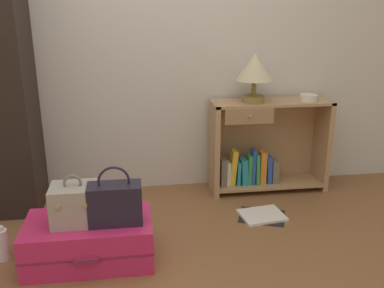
# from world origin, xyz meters

# --- Properties ---
(back_wall) EXTENTS (6.40, 0.10, 2.60)m
(back_wall) POSITION_xyz_m (0.00, 1.50, 1.30)
(back_wall) COLOR beige
(back_wall) RESTS_ON ground_plane
(bookshelf) EXTENTS (0.95, 0.32, 0.75)m
(bookshelf) POSITION_xyz_m (0.90, 1.28, 0.35)
(bookshelf) COLOR tan
(bookshelf) RESTS_ON ground_plane
(table_lamp) EXTENTS (0.29, 0.29, 0.38)m
(table_lamp) POSITION_xyz_m (0.78, 1.25, 1.00)
(table_lamp) COLOR olive
(table_lamp) RESTS_ON bookshelf
(bowl) EXTENTS (0.14, 0.14, 0.05)m
(bowl) POSITION_xyz_m (1.22, 1.23, 0.78)
(bowl) COLOR silver
(bowl) RESTS_ON bookshelf
(suitcase_large) EXTENTS (0.75, 0.45, 0.26)m
(suitcase_large) POSITION_xyz_m (-0.44, 0.39, 0.13)
(suitcase_large) COLOR #DB2860
(suitcase_large) RESTS_ON ground_plane
(train_case) EXTENTS (0.26, 0.22, 0.30)m
(train_case) POSITION_xyz_m (-0.51, 0.38, 0.38)
(train_case) COLOR #A89E8E
(train_case) RESTS_ON suitcase_large
(handbag) EXTENTS (0.31, 0.15, 0.35)m
(handbag) POSITION_xyz_m (-0.28, 0.35, 0.39)
(handbag) COLOR #231E2D
(handbag) RESTS_ON suitcase_large
(bottle) EXTENTS (0.08, 0.08, 0.22)m
(bottle) POSITION_xyz_m (-0.97, 0.47, 0.10)
(bottle) COLOR white
(bottle) RESTS_ON ground_plane
(open_book_on_floor) EXTENTS (0.40, 0.36, 0.02)m
(open_book_on_floor) POSITION_xyz_m (0.75, 0.78, 0.01)
(open_book_on_floor) COLOR white
(open_book_on_floor) RESTS_ON ground_plane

